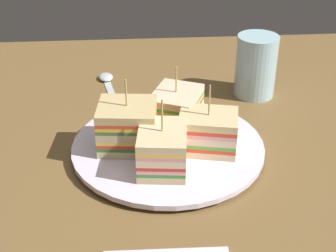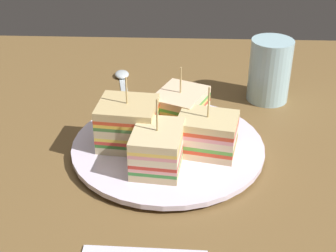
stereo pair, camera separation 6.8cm
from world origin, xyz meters
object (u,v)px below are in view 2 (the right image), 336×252
Objects in this scene: sandwich_wedge_2 at (207,134)px; sandwich_wedge_3 at (180,109)px; sandwich_wedge_0 at (129,123)px; sandwich_wedge_1 at (158,148)px; plate at (168,147)px; spoon at (123,79)px; drinking_glass at (269,75)px; chip_pile at (158,142)px.

sandwich_wedge_2 reaches higher than sandwich_wedge_3.
sandwich_wedge_0 is at bearing -30.63° from sandwich_wedge_3.
sandwich_wedge_1 is 7.71cm from sandwich_wedge_2.
sandwich_wedge_3 reaches higher than plate.
spoon is 1.40× the size of drinking_glass.
sandwich_wedge_0 is at bearing 166.40° from chip_pile.
sandwich_wedge_2 is at bearing -120.49° from drinking_glass.
sandwich_wedge_2 is at bearing 52.88° from sandwich_wedge_3.
sandwich_wedge_3 is (2.74, 10.85, -0.01)cm from sandwich_wedge_1.
sandwich_wedge_1 reaches higher than sandwich_wedge_3.
spoon is at bearing 105.29° from sandwich_wedge_0.
sandwich_wedge_1 reaches higher than drinking_glass.
sandwich_wedge_0 is 1.53× the size of chip_pile.
sandwich_wedge_3 is at bearing -141.04° from drinking_glass.
sandwich_wedge_1 is 30.45cm from spoon.
plate is 2.79× the size of sandwich_wedge_2.
spoon is (-14.94, 24.98, -3.66)cm from sandwich_wedge_2.
sandwich_wedge_0 reaches higher than sandwich_wedge_1.
sandwich_wedge_0 is at bearing 178.43° from spoon.
sandwich_wedge_2 reaches higher than chip_pile.
sandwich_wedge_1 is at bearing -46.03° from sandwich_wedge_0.
chip_pile is at bearing -172.68° from spoon.
chip_pile is 25.71cm from drinking_glass.
sandwich_wedge_1 reaches higher than spoon.
sandwich_wedge_0 is 1.03× the size of sandwich_wedge_1.
sandwich_wedge_1 is 5.03cm from chip_pile.
sandwich_wedge_3 is at bearing 41.56° from sandwich_wedge_0.
chip_pile is (-0.26, 4.64, -1.92)cm from sandwich_wedge_1.
sandwich_wedge_1 is 1.01× the size of sandwich_wedge_3.
chip_pile is 0.45× the size of spoon.
drinking_glass is (11.11, 18.87, 0.56)cm from sandwich_wedge_2.
plate is at bearing -3.25° from sandwich_wedge_2.
plate is at bearing 30.92° from chip_pile.
sandwich_wedge_2 is at bearing -51.99° from sandwich_wedge_1.
sandwich_wedge_3 reaches higher than spoon.
plate reaches higher than spoon.
spoon is at bearing -47.55° from sandwich_wedge_2.
sandwich_wedge_3 is 7.15cm from chip_pile.
chip_pile is (-1.40, -0.84, 1.41)cm from plate.
sandwich_wedge_1 is 28.94cm from drinking_glass.
spoon is (-11.12, 18.18, -3.75)cm from sandwich_wedge_3.
plate is 2.56× the size of drinking_glass.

